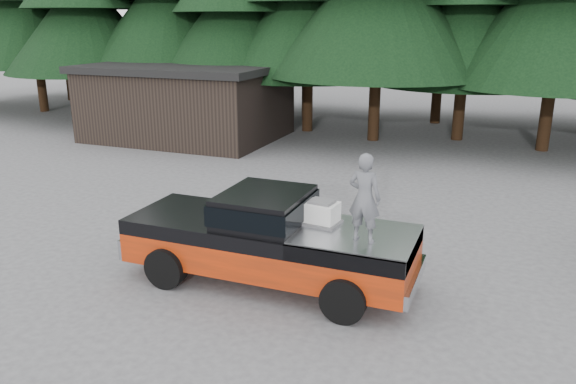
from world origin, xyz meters
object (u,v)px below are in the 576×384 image
at_px(pickup_truck, 270,252).
at_px(air_compressor, 322,214).
at_px(man_on_bed, 365,198).
at_px(utility_building, 188,101).

distance_m(pickup_truck, air_compressor, 1.36).
bearing_deg(man_on_bed, air_compressor, -22.60).
xyz_separation_m(air_compressor, utility_building, (-10.38, 12.11, 0.13)).
height_order(pickup_truck, man_on_bed, man_on_bed).
relative_size(pickup_truck, man_on_bed, 3.66).
distance_m(air_compressor, man_on_bed, 1.28).
bearing_deg(utility_building, air_compressor, -49.39).
height_order(air_compressor, utility_building, utility_building).
relative_size(pickup_truck, utility_building, 0.71).
bearing_deg(air_compressor, man_on_bed, -22.78).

